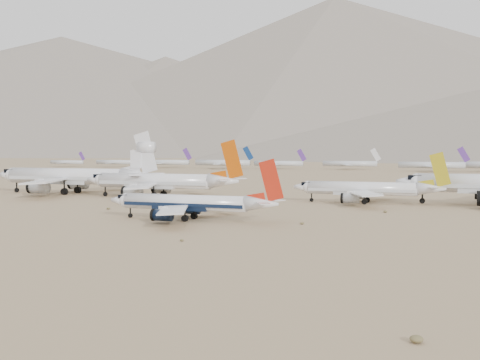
{
  "coord_description": "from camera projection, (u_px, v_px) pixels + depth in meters",
  "views": [
    {
      "loc": [
        54.71,
        -119.88,
        15.81
      ],
      "look_at": [
        -2.63,
        38.1,
        7.0
      ],
      "focal_mm": 45.0,
      "sensor_mm": 36.0,
      "label": 1
    }
  ],
  "objects": [
    {
      "name": "desert_scrub",
      "position": [
        134.0,
        238.0,
        103.79
      ],
      "size": [
        261.14,
        121.67,
        0.63
      ],
      "color": "brown",
      "rests_on": "ground"
    },
    {
      "name": "ground",
      "position": [
        192.0,
        221.0,
        132.0
      ],
      "size": [
        7000.0,
        7000.0,
        0.0
      ],
      "primitive_type": "plane",
      "color": "#7F654A",
      "rests_on": "ground"
    },
    {
      "name": "row2_gold_tail",
      "position": [
        368.0,
        189.0,
        172.52
      ],
      "size": [
        41.92,
        41.0,
        14.93
      ],
      "color": "white",
      "rests_on": "ground"
    },
    {
      "name": "mountain_range",
      "position": [
        465.0,
        85.0,
        1645.14
      ],
      "size": [
        7354.0,
        3024.0,
        470.0
      ],
      "color": "slate",
      "rests_on": "ground"
    },
    {
      "name": "row2_orange_tail",
      "position": [
        161.0,
        182.0,
        191.79
      ],
      "size": [
        52.16,
        51.02,
        18.6
      ],
      "color": "white",
      "rests_on": "ground"
    },
    {
      "name": "main_airliner",
      "position": [
        192.0,
        203.0,
        131.85
      ],
      "size": [
        38.94,
        38.03,
        13.74
      ],
      "color": "white",
      "rests_on": "ground"
    },
    {
      "name": "distant_storage_row",
      "position": [
        451.0,
        165.0,
        415.85
      ],
      "size": [
        670.53,
        65.77,
        15.98
      ],
      "color": "silver",
      "rests_on": "ground"
    },
    {
      "name": "row2_white_trijet",
      "position": [
        75.0,
        176.0,
        208.04
      ],
      "size": [
        61.04,
        59.66,
        21.63
      ],
      "color": "white",
      "rests_on": "ground"
    }
  ]
}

